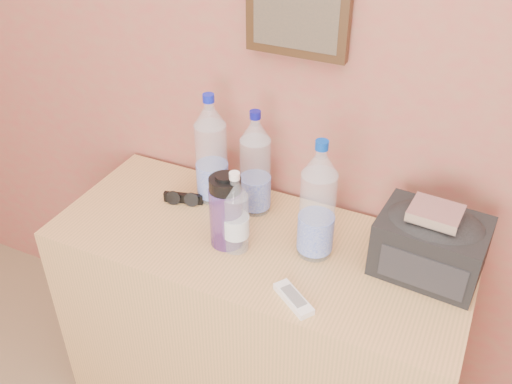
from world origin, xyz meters
TOP-DOWN VIEW (x-y plane):
  - picture_frame at (-0.27, 1.98)m, footprint 0.30×0.03m
  - dresser at (-0.27, 1.72)m, footprint 1.26×0.52m
  - pet_large_b at (-0.50, 1.86)m, footprint 0.10×0.10m
  - pet_large_c at (-0.34, 1.86)m, footprint 0.09×0.09m
  - pet_large_d at (-0.10, 1.74)m, footprint 0.10×0.10m
  - pet_small at (-0.31, 1.66)m, footprint 0.07×0.07m
  - nalgene_bottle at (-0.35, 1.67)m, footprint 0.10×0.10m
  - sunglasses at (-0.57, 1.79)m, footprint 0.14×0.08m
  - ac_remote at (-0.08, 1.53)m, footprint 0.14×0.11m
  - toiletry_bag at (0.21, 1.80)m, footprint 0.30×0.22m
  - foil_packet at (0.21, 1.79)m, footprint 0.14×0.12m

SIDE VIEW (x-z plane):
  - dresser at x=-0.27m, z-range 0.00..0.79m
  - ac_remote at x=-0.08m, z-range 0.79..0.80m
  - sunglasses at x=-0.57m, z-range 0.79..0.82m
  - toiletry_bag at x=0.21m, z-range 0.79..0.98m
  - pet_small at x=-0.31m, z-range 0.77..1.03m
  - nalgene_bottle at x=-0.35m, z-range 0.78..1.02m
  - pet_large_c at x=-0.34m, z-range 0.77..1.11m
  - pet_large_d at x=-0.10m, z-range 0.77..1.13m
  - pet_large_b at x=-0.50m, z-range 0.76..1.14m
  - foil_packet at x=0.21m, z-range 0.98..1.01m
  - picture_frame at x=-0.27m, z-range 1.27..1.52m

